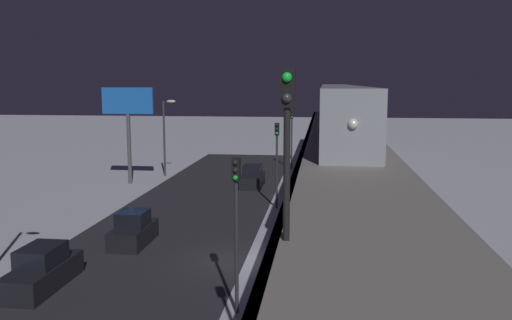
# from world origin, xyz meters

# --- Properties ---
(ground_plane) EXTENTS (240.00, 240.00, 0.00)m
(ground_plane) POSITION_xyz_m (0.00, 0.00, 0.00)
(ground_plane) COLOR silver
(avenue_asphalt) EXTENTS (11.00, 84.04, 0.01)m
(avenue_asphalt) POSITION_xyz_m (4.69, 0.00, 0.00)
(avenue_asphalt) COLOR #28282D
(avenue_asphalt) RESTS_ON ground_plane
(elevated_railway) EXTENTS (5.00, 84.04, 5.69)m
(elevated_railway) POSITION_xyz_m (-5.98, 0.00, 4.89)
(elevated_railway) COLOR gray
(elevated_railway) RESTS_ON ground_plane
(subway_train) EXTENTS (2.94, 55.47, 3.40)m
(subway_train) POSITION_xyz_m (-6.07, -24.32, 7.47)
(subway_train) COLOR #999EA8
(subway_train) RESTS_ON elevated_railway
(rail_signal) EXTENTS (0.36, 0.41, 4.00)m
(rail_signal) POSITION_xyz_m (-3.98, 14.97, 8.42)
(rail_signal) COLOR black
(rail_signal) RESTS_ON elevated_railway
(sedan_black) EXTENTS (1.91, 4.45, 1.97)m
(sedan_black) POSITION_xyz_m (1.49, -20.52, 0.78)
(sedan_black) COLOR black
(sedan_black) RESTS_ON ground_plane
(sedan_black_2) EXTENTS (1.80, 4.00, 1.97)m
(sedan_black_2) POSITION_xyz_m (6.09, -2.23, 0.80)
(sedan_black_2) COLOR black
(sedan_black_2) RESTS_ON ground_plane
(sedan_black_3) EXTENTS (1.80, 4.78, 1.97)m
(sedan_black_3) POSITION_xyz_m (7.89, 4.82, 0.80)
(sedan_black_3) COLOR black
(sedan_black_3) RESTS_ON ground_plane
(traffic_light_near) EXTENTS (0.32, 0.44, 6.40)m
(traffic_light_near) POSITION_xyz_m (-1.41, 6.47, 4.20)
(traffic_light_near) COLOR #2D2D2D
(traffic_light_near) RESTS_ON ground_plane
(traffic_light_mid) EXTENTS (0.32, 0.44, 6.40)m
(traffic_light_mid) POSITION_xyz_m (-1.41, -12.33, 4.20)
(traffic_light_mid) COLOR #2D2D2D
(traffic_light_mid) RESTS_ON ground_plane
(traffic_light_far) EXTENTS (0.32, 0.44, 6.40)m
(traffic_light_far) POSITION_xyz_m (-1.41, -31.13, 4.20)
(traffic_light_far) COLOR #2D2D2D
(traffic_light_far) RESTS_ON ground_plane
(commercial_billboard) EXTENTS (4.80, 0.36, 8.90)m
(commercial_billboard) POSITION_xyz_m (13.03, -20.63, 6.83)
(commercial_billboard) COLOR #4C4C51
(commercial_billboard) RESTS_ON ground_plane
(street_lamp_far) EXTENTS (1.35, 0.44, 7.65)m
(street_lamp_far) POSITION_xyz_m (10.76, -25.00, 4.81)
(street_lamp_far) COLOR #38383D
(street_lamp_far) RESTS_ON ground_plane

